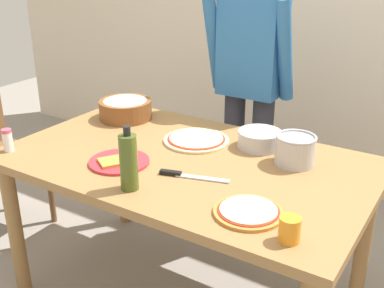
% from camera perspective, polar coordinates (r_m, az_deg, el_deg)
% --- Properties ---
extents(dining_table, '(1.60, 0.96, 0.76)m').
position_cam_1_polar(dining_table, '(2.15, -0.71, -3.91)').
color(dining_table, olive).
rests_on(dining_table, ground).
extents(person_cook, '(0.49, 0.25, 1.62)m').
position_cam_1_polar(person_cook, '(2.70, 6.93, 7.72)').
color(person_cook, '#2D2D38').
rests_on(person_cook, ground).
extents(pizza_raw_on_board, '(0.31, 0.31, 0.02)m').
position_cam_1_polar(pizza_raw_on_board, '(2.28, 0.52, 0.51)').
color(pizza_raw_on_board, beige).
rests_on(pizza_raw_on_board, dining_table).
extents(pizza_cooked_on_tray, '(0.25, 0.25, 0.02)m').
position_cam_1_polar(pizza_cooked_on_tray, '(1.70, 6.71, -7.96)').
color(pizza_cooked_on_tray, '#C67A33').
rests_on(pizza_cooked_on_tray, dining_table).
extents(plate_with_slice, '(0.26, 0.26, 0.02)m').
position_cam_1_polar(plate_with_slice, '(2.08, -8.71, -2.07)').
color(plate_with_slice, red).
rests_on(plate_with_slice, dining_table).
extents(popcorn_bowl, '(0.28, 0.28, 0.11)m').
position_cam_1_polar(popcorn_bowl, '(2.60, -7.91, 4.33)').
color(popcorn_bowl, brown).
rests_on(popcorn_bowl, dining_table).
extents(mixing_bowl_steel, '(0.20, 0.20, 0.08)m').
position_cam_1_polar(mixing_bowl_steel, '(2.23, 8.02, 0.56)').
color(mixing_bowl_steel, '#B7B7BC').
rests_on(mixing_bowl_steel, dining_table).
extents(olive_oil_bottle, '(0.07, 0.07, 0.26)m').
position_cam_1_polar(olive_oil_bottle, '(1.82, -7.54, -2.11)').
color(olive_oil_bottle, '#47561E').
rests_on(olive_oil_bottle, dining_table).
extents(steel_pot, '(0.17, 0.17, 0.13)m').
position_cam_1_polar(steel_pot, '(2.07, 12.16, -0.66)').
color(steel_pot, '#B7B7BC').
rests_on(steel_pot, dining_table).
extents(cup_orange, '(0.07, 0.07, 0.08)m').
position_cam_1_polar(cup_orange, '(1.56, 11.51, -9.90)').
color(cup_orange, orange).
rests_on(cup_orange, dining_table).
extents(salt_shaker, '(0.04, 0.04, 0.11)m').
position_cam_1_polar(salt_shaker, '(2.31, -21.04, 0.41)').
color(salt_shaker, white).
rests_on(salt_shaker, dining_table).
extents(chef_knife, '(0.29, 0.10, 0.02)m').
position_cam_1_polar(chef_knife, '(1.94, -0.78, -3.75)').
color(chef_knife, silver).
rests_on(chef_knife, dining_table).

